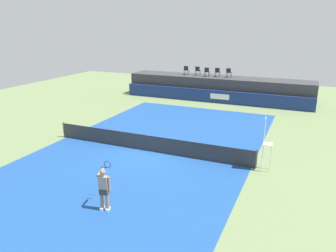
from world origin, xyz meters
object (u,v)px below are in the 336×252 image
spectator_chair_right (218,72)px  net_post_near (64,130)px  tennis_player (104,188)px  tennis_ball (255,118)px  spectator_chair_far_left (186,70)px  umpire_chair (266,141)px  spectator_chair_center (207,72)px  net_post_far (256,159)px  spectator_chair_far_right (229,72)px  spectator_chair_left (198,70)px

spectator_chair_right → net_post_near: spectator_chair_right is taller
tennis_player → tennis_ball: 16.38m
spectator_chair_far_left → umpire_chair: spectator_chair_far_left is taller
tennis_ball → net_post_near: bearing=-138.4°
spectator_chair_right → spectator_chair_center: bearing=-169.8°
tennis_player → net_post_far: bearing=52.6°
spectator_chair_far_left → umpire_chair: size_ratio=0.32×
spectator_chair_right → tennis_ball: bearing=-49.7°
spectator_chair_center → spectator_chair_right: size_ratio=1.00×
spectator_chair_far_right → net_post_near: bearing=-115.1°
spectator_chair_far_left → spectator_chair_center: bearing=-8.9°
spectator_chair_right → tennis_ball: (4.71, -5.55, -2.66)m
spectator_chair_far_left → net_post_far: bearing=-58.0°
spectator_chair_far_left → tennis_ball: bearing=-35.6°
spectator_chair_far_left → net_post_near: bearing=-100.4°
net_post_far → tennis_player: (-4.89, -6.40, 0.46)m
spectator_chair_left → net_post_far: (8.39, -15.40, -2.19)m
spectator_chair_left → tennis_player: bearing=-80.9°
spectator_chair_far_right → tennis_ball: size_ratio=13.06×
spectator_chair_right → spectator_chair_far_left: bearing=176.9°
tennis_ball → spectator_chair_center: bearing=136.8°
spectator_chair_right → net_post_near: 16.50m
spectator_chair_left → tennis_ball: 9.32m
spectator_chair_far_left → spectator_chair_left: 1.21m
umpire_chair → tennis_player: size_ratio=1.56×
spectator_chair_center → spectator_chair_left: bearing=159.2°
spectator_chair_right → spectator_chair_far_right: bearing=8.5°
spectator_chair_left → spectator_chair_center: 1.16m
spectator_chair_far_right → net_post_near: 17.08m
spectator_chair_left → tennis_ball: bearing=-40.3°
spectator_chair_right → umpire_chair: 16.62m
spectator_chair_far_right → tennis_player: size_ratio=0.50×
net_post_near → tennis_ball: (10.83, 9.62, -0.46)m
spectator_chair_far_left → spectator_chair_far_right: same height
spectator_chair_center → spectator_chair_far_right: size_ratio=1.00×
spectator_chair_left → spectator_chair_right: 2.11m
spectator_chair_far_right → tennis_player: spectator_chair_far_right is taller
umpire_chair → net_post_near: bearing=180.0°
spectator_chair_right → spectator_chair_far_right: 1.09m
tennis_player → tennis_ball: tennis_player is taller
spectator_chair_right → net_post_far: 16.57m
spectator_chair_far_right → tennis_player: 21.81m
spectator_chair_far_left → tennis_ball: size_ratio=13.06×
tennis_player → tennis_ball: size_ratio=26.03×
umpire_chair → net_post_near: umpire_chair is taller
net_post_far → spectator_chair_center: bearing=116.0°
net_post_far → spectator_chair_far_right: bearing=108.8°
spectator_chair_far_right → tennis_ball: spectator_chair_far_right is taller
spectator_chair_far_left → spectator_chair_center: same height
spectator_chair_far_left → spectator_chair_right: same height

